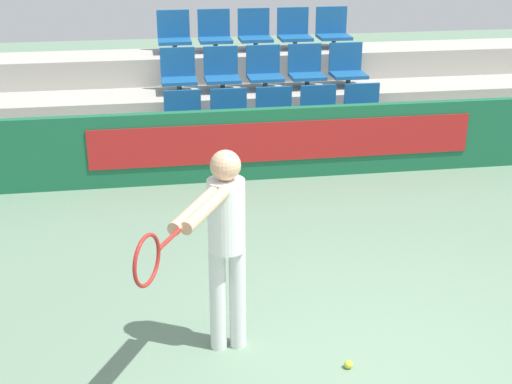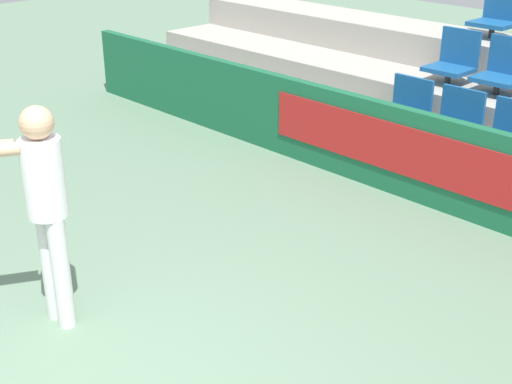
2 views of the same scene
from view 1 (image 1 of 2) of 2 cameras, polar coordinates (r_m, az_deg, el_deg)
ground_plane at (r=5.60m, az=11.03°, el=-14.44°), size 30.00×30.00×0.00m
barrier_wall at (r=9.13m, az=2.28°, el=3.95°), size 12.30×0.14×0.93m
bleacher_tier_front at (r=9.71m, az=1.66°, el=3.43°), size 11.90×0.89×0.40m
bleacher_tier_middle at (r=10.49m, az=0.77°, el=6.01°), size 11.90×0.89×0.81m
bleacher_tier_back at (r=11.29m, az=0.00°, el=8.22°), size 11.90×0.89×1.21m
stadium_chair_0 at (r=9.55m, az=-5.82°, el=5.92°), size 0.49×0.45×0.61m
stadium_chair_1 at (r=9.60m, az=-2.11°, el=6.10°), size 0.49×0.45×0.61m
stadium_chair_2 at (r=9.69m, az=1.55°, el=6.26°), size 0.49×0.45×0.61m
stadium_chair_3 at (r=9.82m, az=5.12°, el=6.39°), size 0.49×0.45×0.61m
stadium_chair_4 at (r=9.99m, az=8.60°, el=6.49°), size 0.49×0.45×0.61m
stadium_chair_5 at (r=10.32m, az=-6.22°, el=9.42°), size 0.49×0.45×0.61m
stadium_chair_6 at (r=10.36m, az=-2.76°, el=9.58°), size 0.49×0.45×0.61m
stadium_chair_7 at (r=10.45m, az=0.67°, el=9.70°), size 0.49×0.45×0.61m
stadium_chair_8 at (r=10.57m, az=4.03°, el=9.79°), size 0.49×0.45×0.61m
stadium_chair_9 at (r=10.72m, az=7.31°, el=9.85°), size 0.49×0.45×0.61m
stadium_chair_10 at (r=11.12m, az=-6.57°, el=12.43°), size 0.49×0.45×0.61m
stadium_chair_11 at (r=11.16m, az=-3.32°, el=12.57°), size 0.49×0.45×0.61m
stadium_chair_12 at (r=11.24m, az=-0.10°, el=12.67°), size 0.49×0.45×0.61m
stadium_chair_13 at (r=11.35m, az=3.07°, el=12.73°), size 0.49×0.45×0.61m
stadium_chair_14 at (r=11.49m, az=6.17°, el=12.75°), size 0.49×0.45×0.61m
tennis_player at (r=5.28m, az=-2.70°, el=-3.52°), size 0.82×1.40×1.66m
tennis_ball at (r=5.64m, az=7.42°, el=-13.51°), size 0.07×0.07×0.07m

